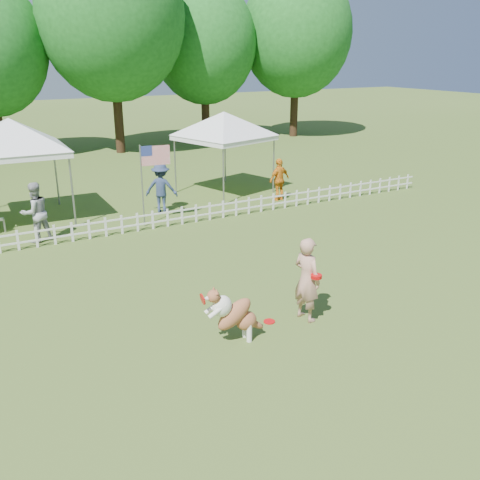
{
  "coord_description": "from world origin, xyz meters",
  "views": [
    {
      "loc": [
        -5.63,
        -8.43,
        5.29
      ],
      "look_at": [
        0.14,
        2.0,
        1.1
      ],
      "focal_mm": 40.0,
      "sensor_mm": 36.0,
      "label": 1
    }
  ],
  "objects": [
    {
      "name": "picket_fence",
      "position": [
        0.0,
        7.0,
        0.3
      ],
      "size": [
        22.0,
        0.08,
        0.6
      ],
      "primitive_type": null,
      "color": "silver",
      "rests_on": "ground"
    },
    {
      "name": "flag_pole",
      "position": [
        -0.38,
        7.43,
        1.31
      ],
      "size": [
        1.01,
        0.19,
        2.62
      ],
      "primitive_type": null,
      "rotation": [
        0.0,
        0.0,
        -0.08
      ],
      "color": "gray",
      "rests_on": "ground"
    },
    {
      "name": "tree_far_right",
      "position": [
        15.0,
        21.5,
        5.7
      ],
      "size": [
        7.0,
        7.0,
        11.4
      ],
      "primitive_type": null,
      "color": "#18561A",
      "rests_on": "ground"
    },
    {
      "name": "canopy_tent_left",
      "position": [
        -3.76,
        9.99,
        1.64
      ],
      "size": [
        3.25,
        3.25,
        3.29
      ],
      "primitive_type": null,
      "rotation": [
        0.0,
        0.0,
        -0.02
      ],
      "color": "white",
      "rests_on": "ground"
    },
    {
      "name": "handler",
      "position": [
        0.44,
        -0.29,
        0.9
      ],
      "size": [
        0.55,
        0.72,
        1.79
      ],
      "primitive_type": "imported",
      "rotation": [
        0.0,
        0.0,
        1.77
      ],
      "color": "tan",
      "rests_on": "ground"
    },
    {
      "name": "ground",
      "position": [
        0.0,
        0.0,
        0.0
      ],
      "size": [
        120.0,
        120.0,
        0.0
      ],
      "primitive_type": "plane",
      "color": "#3B561B",
      "rests_on": "ground"
    },
    {
      "name": "frisbee_on_turf",
      "position": [
        -0.3,
        -0.06,
        0.01
      ],
      "size": [
        0.27,
        0.27,
        0.02
      ],
      "primitive_type": "cylinder",
      "rotation": [
        0.0,
        0.0,
        0.14
      ],
      "color": "red",
      "rests_on": "ground"
    },
    {
      "name": "tree_right",
      "position": [
        9.0,
        22.5,
        5.2
      ],
      "size": [
        6.2,
        6.2,
        10.4
      ],
      "primitive_type": null,
      "color": "#18561A",
      "rests_on": "ground"
    },
    {
      "name": "canopy_tent_right",
      "position": [
        3.94,
        10.15,
        1.55
      ],
      "size": [
        3.73,
        3.73,
        3.09
      ],
      "primitive_type": null,
      "rotation": [
        0.0,
        0.0,
        0.29
      ],
      "color": "white",
      "rests_on": "ground"
    },
    {
      "name": "spectator_c",
      "position": [
        5.17,
        8.05,
        0.79
      ],
      "size": [
        0.98,
        0.54,
        1.59
      ],
      "primitive_type": "imported",
      "rotation": [
        0.0,
        0.0,
        3.32
      ],
      "color": "orange",
      "rests_on": "ground"
    },
    {
      "name": "tree_center_right",
      "position": [
        3.0,
        21.0,
        6.3
      ],
      "size": [
        7.6,
        7.6,
        12.6
      ],
      "primitive_type": null,
      "color": "#18561A",
      "rests_on": "ground"
    },
    {
      "name": "spectator_b",
      "position": [
        0.72,
        8.71,
        0.86
      ],
      "size": [
        1.28,
        1.14,
        1.72
      ],
      "primitive_type": "imported",
      "rotation": [
        0.0,
        0.0,
        2.57
      ],
      "color": "navy",
      "rests_on": "ground"
    },
    {
      "name": "spectator_a",
      "position": [
        -3.62,
        7.54,
        0.89
      ],
      "size": [
        1.03,
        0.91,
        1.78
      ],
      "primitive_type": "imported",
      "rotation": [
        0.0,
        0.0,
        3.46
      ],
      "color": "#98999D",
      "rests_on": "ground"
    },
    {
      "name": "dog",
      "position": [
        -1.3,
        -0.42,
        0.6
      ],
      "size": [
        1.18,
        0.47,
        1.19
      ],
      "primitive_type": null,
      "rotation": [
        0.0,
        0.0,
        -0.07
      ],
      "color": "brown",
      "rests_on": "ground"
    }
  ]
}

